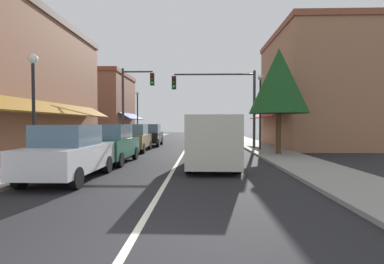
% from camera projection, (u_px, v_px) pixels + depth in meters
% --- Properties ---
extents(ground_plane, '(80.00, 80.00, 0.00)m').
position_uv_depth(ground_plane, '(186.00, 149.00, 21.49)').
color(ground_plane, black).
extents(sidewalk_left, '(2.60, 56.00, 0.12)m').
position_uv_depth(sidewalk_left, '(111.00, 148.00, 21.65)').
color(sidewalk_left, gray).
rests_on(sidewalk_left, ground).
extents(sidewalk_right, '(2.60, 56.00, 0.12)m').
position_uv_depth(sidewalk_right, '(262.00, 148.00, 21.33)').
color(sidewalk_right, gray).
rests_on(sidewalk_right, ground).
extents(lane_center_stripe, '(0.14, 52.00, 0.01)m').
position_uv_depth(lane_center_stripe, '(186.00, 149.00, 21.49)').
color(lane_center_stripe, silver).
rests_on(lane_center_stripe, ground).
extents(storefront_left_block, '(6.19, 14.20, 7.80)m').
position_uv_depth(storefront_left_block, '(6.00, 84.00, 15.66)').
color(storefront_left_block, '#8E5B42').
rests_on(storefront_left_block, ground).
extents(storefront_right_block, '(7.22, 10.20, 8.79)m').
position_uv_depth(storefront_right_block, '(312.00, 90.00, 23.08)').
color(storefront_right_block, '#9E6B4C').
rests_on(storefront_right_block, ground).
extents(storefront_far_left, '(6.64, 8.20, 7.13)m').
position_uv_depth(storefront_far_left, '(102.00, 107.00, 31.66)').
color(storefront_far_left, brown).
rests_on(storefront_far_left, ground).
extents(parked_car_nearest_left, '(1.78, 4.10, 1.77)m').
position_uv_depth(parked_car_nearest_left, '(69.00, 153.00, 9.51)').
color(parked_car_nearest_left, silver).
rests_on(parked_car_nearest_left, ground).
extents(parked_car_second_left, '(1.81, 4.12, 1.77)m').
position_uv_depth(parked_car_second_left, '(111.00, 144.00, 13.60)').
color(parked_car_second_left, '#0F4C33').
rests_on(parked_car_second_left, ground).
extents(parked_car_third_left, '(1.87, 4.15, 1.77)m').
position_uv_depth(parked_car_third_left, '(134.00, 138.00, 19.14)').
color(parked_car_third_left, brown).
rests_on(parked_car_third_left, ground).
extents(parked_car_far_left, '(1.87, 4.14, 1.77)m').
position_uv_depth(parked_car_far_left, '(150.00, 135.00, 24.04)').
color(parked_car_far_left, black).
rests_on(parked_car_far_left, ground).
extents(van_in_lane, '(2.03, 5.19, 2.12)m').
position_uv_depth(van_in_lane, '(212.00, 140.00, 12.31)').
color(van_in_lane, beige).
rests_on(van_in_lane, ground).
extents(traffic_signal_mast_arm, '(5.83, 0.50, 5.50)m').
position_uv_depth(traffic_signal_mast_arm, '(225.00, 95.00, 20.64)').
color(traffic_signal_mast_arm, '#333333').
rests_on(traffic_signal_mast_arm, ground).
extents(traffic_signal_left_corner, '(2.50, 0.50, 5.96)m').
position_uv_depth(traffic_signal_left_corner, '(133.00, 96.00, 22.28)').
color(traffic_signal_left_corner, '#333333').
rests_on(traffic_signal_left_corner, ground).
extents(street_lamp_left_near, '(0.36, 0.36, 4.37)m').
position_uv_depth(street_lamp_left_near, '(33.00, 92.00, 10.92)').
color(street_lamp_left_near, black).
rests_on(street_lamp_left_near, ground).
extents(street_lamp_right_mid, '(0.36, 0.36, 4.99)m').
position_uv_depth(street_lamp_right_mid, '(260.00, 100.00, 19.25)').
color(street_lamp_right_mid, black).
rests_on(street_lamp_right_mid, ground).
extents(street_lamp_left_far, '(0.36, 0.36, 4.83)m').
position_uv_depth(street_lamp_left_far, '(137.00, 108.00, 27.67)').
color(street_lamp_left_far, black).
rests_on(street_lamp_left_far, ground).
extents(tree_right_near, '(3.31, 3.31, 6.02)m').
position_uv_depth(tree_right_near, '(279.00, 81.00, 16.58)').
color(tree_right_near, '#4C331E').
rests_on(tree_right_near, ground).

